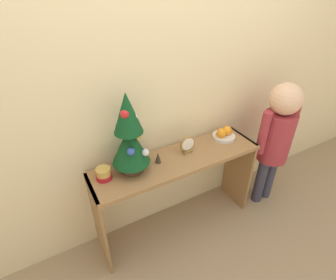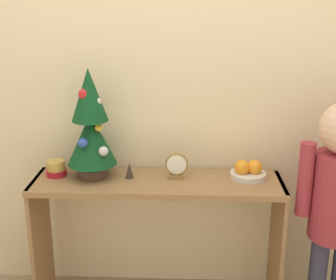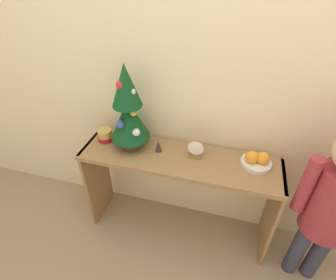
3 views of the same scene
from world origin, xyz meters
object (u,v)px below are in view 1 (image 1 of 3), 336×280
desk_clock (187,145)px  singing_bowl (104,174)px  fruit_bowl (224,134)px  mini_tree (129,136)px  child_figure (277,133)px  figurine (158,158)px

desk_clock → singing_bowl: bearing=178.5°
fruit_bowl → singing_bowl: bearing=-179.4°
mini_tree → child_figure: mini_tree is taller
mini_tree → singing_bowl: bearing=177.3°
figurine → singing_bowl: bearing=177.3°
fruit_bowl → figurine: fruit_bowl is taller
singing_bowl → fruit_bowl: bearing=0.6°
singing_bowl → desk_clock: 0.62m
singing_bowl → desk_clock: bearing=-1.5°
singing_bowl → mini_tree: bearing=-2.7°
fruit_bowl → child_figure: (0.41, -0.17, -0.02)m
figurine → desk_clock: bearing=0.4°
singing_bowl → child_figure: size_ratio=0.09×
mini_tree → figurine: 0.30m
child_figure → fruit_bowl: bearing=156.9°
child_figure → desk_clock: bearing=169.3°
mini_tree → desk_clock: (0.43, -0.01, -0.20)m
fruit_bowl → figurine: 0.61m
mini_tree → singing_bowl: mini_tree is taller
singing_bowl → figurine: 0.38m
mini_tree → figurine: size_ratio=6.81×
fruit_bowl → singing_bowl: 0.99m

